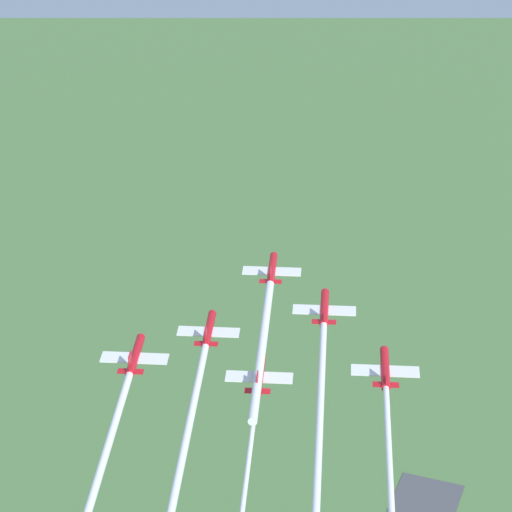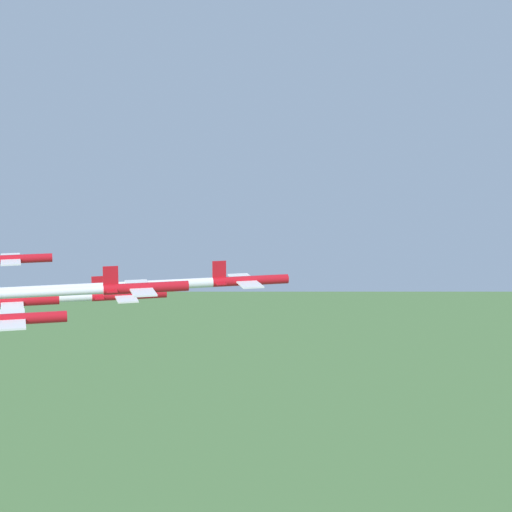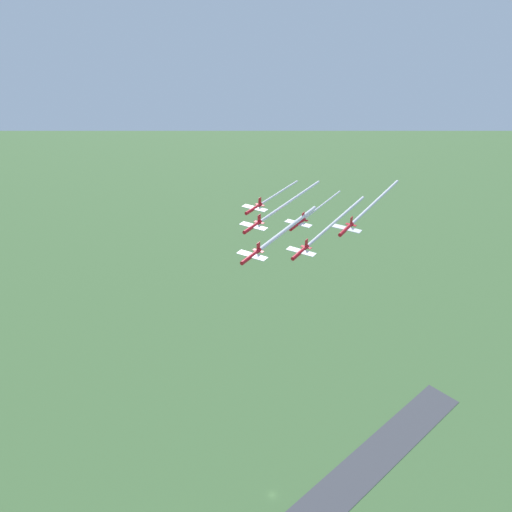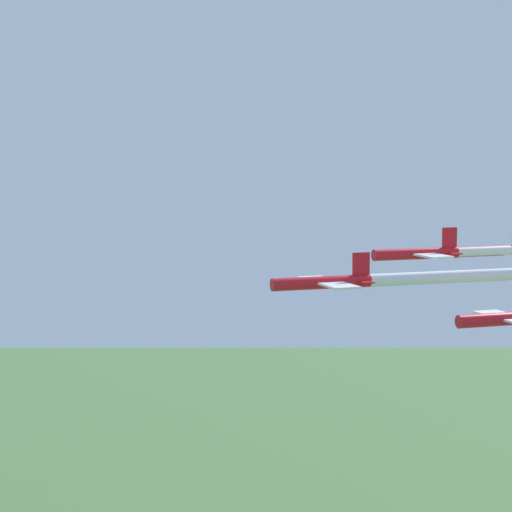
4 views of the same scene
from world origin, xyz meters
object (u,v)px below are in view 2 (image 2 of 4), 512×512
Objects in this scene: jet_0 at (247,280)px; jet_2 at (143,287)px; jet_5 at (15,319)px; jet_1 at (126,295)px; jet_4 at (14,301)px; jet_3 at (13,259)px.

jet_2 reaches higher than jet_0.
jet_5 is (-7.62, 37.22, 0.63)m from jet_0.
jet_0 is 1.00× the size of jet_1.
jet_1 is 1.00× the size of jet_2.
jet_3 is at bearing -180.00° from jet_4.
jet_2 is 1.00× the size of jet_3.
jet_3 is at bearing -120.47° from jet_0.
jet_3 is 38.53m from jet_5.
jet_1 is at bearing 120.47° from jet_4.
jet_3 reaches higher than jet_0.
jet_2 reaches higher than jet_4.
jet_3 is (32.64, 6.13, -0.41)m from jet_2.
jet_4 is at bearing -120.47° from jet_2.
jet_2 reaches higher than jet_5.
jet_4 is at bearing 0.00° from jet_3.
jet_5 is at bearing -59.53° from jet_2.
jet_1 is at bearing 59.53° from jet_3.
jet_5 is (-36.45, 12.48, -0.62)m from jet_3.
jet_4 is (-3.81, 18.61, 1.91)m from jet_1.
jet_3 is 1.00× the size of jet_5.
jet_2 is 19.23m from jet_4.
jet_1 is at bearing 150.46° from jet_5.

